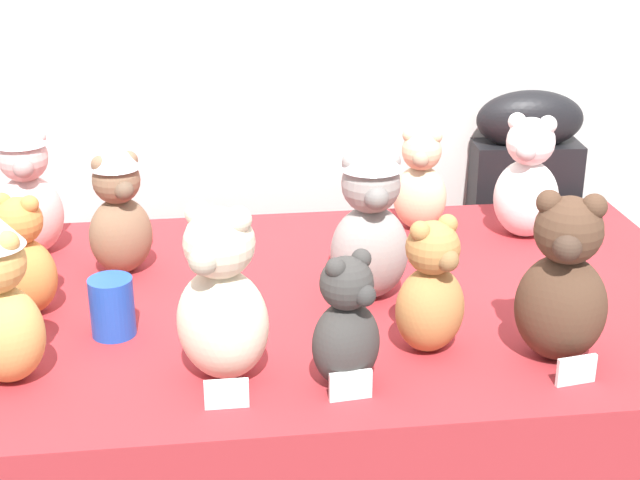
% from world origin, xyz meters
% --- Properties ---
extents(display_table, '(1.59, 0.95, 0.76)m').
position_xyz_m(display_table, '(0.00, 0.25, 0.38)').
color(display_table, maroon).
rests_on(display_table, ground_plane).
extents(instrument_case, '(0.29, 0.14, 1.01)m').
position_xyz_m(instrument_case, '(0.62, 0.85, 0.51)').
color(instrument_case, black).
rests_on(instrument_case, ground_plane).
extents(teddy_bear_ash, '(0.16, 0.14, 0.34)m').
position_xyz_m(teddy_bear_ash, '(0.10, 0.24, 0.92)').
color(teddy_bear_ash, gray).
rests_on(teddy_bear_ash, display_table).
extents(teddy_bear_sand, '(0.15, 0.13, 0.24)m').
position_xyz_m(teddy_bear_sand, '(0.28, 0.59, 0.87)').
color(teddy_bear_sand, '#CCB78E').
rests_on(teddy_bear_sand, display_table).
extents(teddy_bear_ginger, '(0.15, 0.14, 0.24)m').
position_xyz_m(teddy_bear_ginger, '(-0.56, 0.25, 0.87)').
color(teddy_bear_ginger, '#D17F3D').
rests_on(teddy_bear_ginger, display_table).
extents(teddy_bear_charcoal, '(0.15, 0.15, 0.23)m').
position_xyz_m(teddy_bear_charcoal, '(0.00, -0.08, 0.87)').
color(teddy_bear_charcoal, '#383533').
rests_on(teddy_bear_charcoal, display_table).
extents(teddy_bear_blush, '(0.16, 0.14, 0.32)m').
position_xyz_m(teddy_bear_blush, '(-0.60, 0.55, 0.91)').
color(teddy_bear_blush, beige).
rests_on(teddy_bear_blush, display_table).
extents(teddy_bear_cocoa, '(0.19, 0.18, 0.30)m').
position_xyz_m(teddy_bear_cocoa, '(0.37, -0.04, 0.90)').
color(teddy_bear_cocoa, '#4C3323').
rests_on(teddy_bear_cocoa, display_table).
extents(teddy_bear_snow, '(0.19, 0.18, 0.29)m').
position_xyz_m(teddy_bear_snow, '(0.50, 0.51, 0.89)').
color(teddy_bear_snow, white).
rests_on(teddy_bear_snow, display_table).
extents(teddy_bear_cream, '(0.20, 0.19, 0.31)m').
position_xyz_m(teddy_bear_cream, '(-0.20, -0.03, 0.90)').
color(teddy_bear_cream, beige).
rests_on(teddy_bear_cream, display_table).
extents(teddy_bear_caramel, '(0.16, 0.15, 0.25)m').
position_xyz_m(teddy_bear_caramel, '(0.16, 0.01, 0.87)').
color(teddy_bear_caramel, '#B27A42').
rests_on(teddy_bear_caramel, display_table).
extents(teddy_bear_mocha, '(0.17, 0.16, 0.29)m').
position_xyz_m(teddy_bear_mocha, '(-0.39, 0.42, 0.90)').
color(teddy_bear_mocha, '#7F6047').
rests_on(teddy_bear_mocha, display_table).
extents(party_cup_blue, '(0.08, 0.08, 0.11)m').
position_xyz_m(party_cup_blue, '(-0.39, 0.14, 0.81)').
color(party_cup_blue, blue).
rests_on(party_cup_blue, display_table).
extents(name_card_front_left, '(0.07, 0.02, 0.05)m').
position_xyz_m(name_card_front_left, '(0.00, -0.13, 0.78)').
color(name_card_front_left, white).
rests_on(name_card_front_left, display_table).
extents(name_card_front_middle, '(0.07, 0.01, 0.05)m').
position_xyz_m(name_card_front_middle, '(-0.20, -0.13, 0.78)').
color(name_card_front_middle, white).
rests_on(name_card_front_middle, display_table).
extents(name_card_front_right, '(0.07, 0.02, 0.05)m').
position_xyz_m(name_card_front_right, '(0.37, -0.13, 0.78)').
color(name_card_front_right, white).
rests_on(name_card_front_right, display_table).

